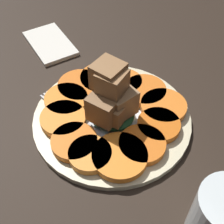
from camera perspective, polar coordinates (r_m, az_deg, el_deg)
name	(u,v)px	position (r cm, az deg, el deg)	size (l,w,h in cm)	color
table_slab	(112,124)	(53.44, 0.00, -2.22)	(120.00, 120.00, 2.00)	black
plate	(112,118)	(52.28, 0.00, -1.15)	(26.26, 26.26, 1.05)	beige
carrot_slice_0	(103,79)	(57.44, -1.67, 6.09)	(8.33, 8.33, 1.19)	orange
carrot_slice_1	(80,86)	(56.27, -5.81, 4.73)	(8.02, 8.02, 1.19)	orange
carrot_slice_2	(66,100)	(54.12, -8.37, 2.21)	(7.46, 7.46, 1.19)	orange
carrot_slice_3	(63,119)	(51.28, -8.93, -1.24)	(7.49, 7.49, 1.19)	orange
carrot_slice_4	(74,142)	(48.11, -6.92, -5.45)	(7.15, 7.15, 1.19)	orange
carrot_slice_5	(90,154)	(46.58, -4.04, -7.71)	(6.49, 6.49, 1.19)	orange
carrot_slice_6	(120,156)	(46.28, 1.42, -8.10)	(8.31, 8.31, 1.19)	orange
carrot_slice_7	(142,145)	(47.69, 5.52, -5.94)	(7.21, 7.21, 1.19)	orange
carrot_slice_8	(159,125)	(50.34, 8.52, -2.41)	(6.91, 6.91, 1.19)	orange
carrot_slice_9	(163,106)	(53.20, 9.40, 1.01)	(7.79, 7.79, 1.19)	orange
carrot_slice_10	(145,91)	(55.45, 5.99, 3.91)	(7.54, 7.54, 1.19)	orange
carrot_slice_11	(125,82)	(56.74, 2.31, 5.43)	(6.31, 6.31, 1.19)	orange
center_pile	(112,99)	(48.40, 0.02, 2.44)	(8.11, 8.28, 10.12)	#235128
fork	(78,118)	(51.54, -6.31, -1.18)	(17.91, 6.44, 0.40)	silver
water_glass	(222,219)	(40.74, 19.51, -17.97)	(7.48, 7.48, 9.15)	silver
napkin	(50,43)	(69.36, -11.27, 12.20)	(12.78, 7.67, 0.80)	silver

